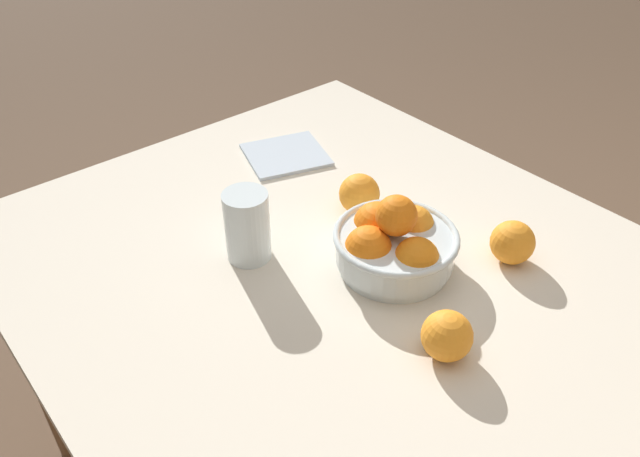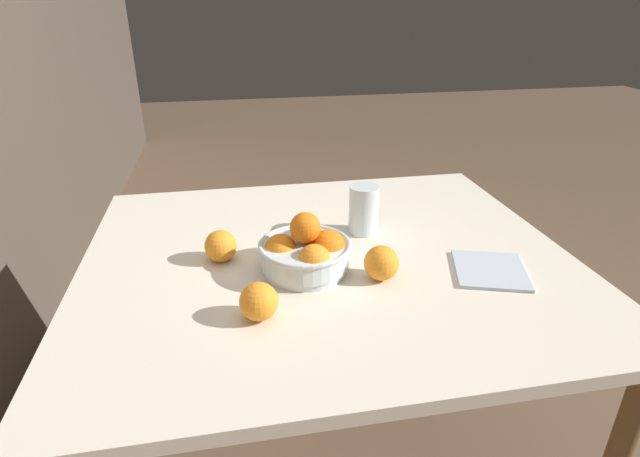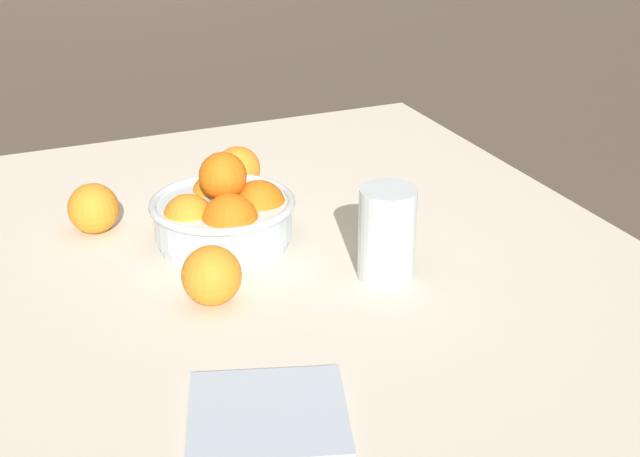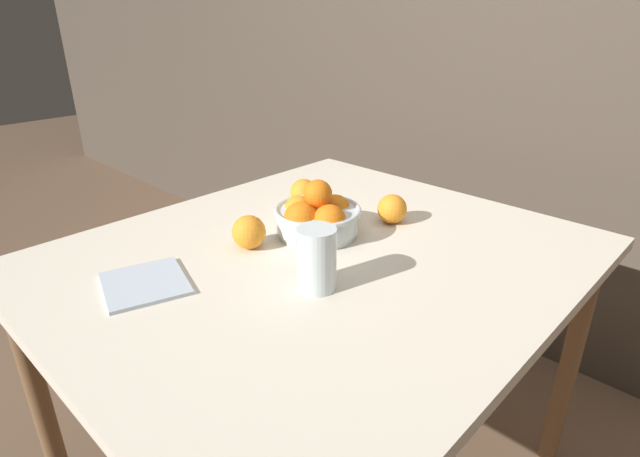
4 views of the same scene
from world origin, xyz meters
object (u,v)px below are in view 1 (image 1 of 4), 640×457
orange_loose_near_bowl (359,194)px  orange_loose_aside (512,242)px  orange_loose_front (447,336)px  juice_glass (247,228)px  fruit_bowl (394,243)px

orange_loose_near_bowl → orange_loose_aside: size_ratio=1.02×
orange_loose_near_bowl → orange_loose_aside: (-0.10, 0.28, -0.00)m
orange_loose_near_bowl → orange_loose_aside: 0.30m
orange_loose_near_bowl → orange_loose_front: size_ratio=1.04×
orange_loose_front → orange_loose_aside: bearing=-164.3°
orange_loose_near_bowl → orange_loose_front: orange_loose_near_bowl is taller
orange_loose_front → orange_loose_aside: 0.27m
juice_glass → orange_loose_front: (-0.09, 0.38, -0.02)m
fruit_bowl → orange_loose_near_bowl: bearing=-113.2°
juice_glass → orange_loose_near_bowl: bearing=174.3°
fruit_bowl → orange_loose_front: fruit_bowl is taller
orange_loose_front → orange_loose_aside: size_ratio=0.99×
orange_loose_near_bowl → orange_loose_aside: bearing=109.9°
fruit_bowl → orange_loose_front: size_ratio=2.81×
juice_glass → orange_loose_aside: (-0.35, 0.31, -0.02)m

